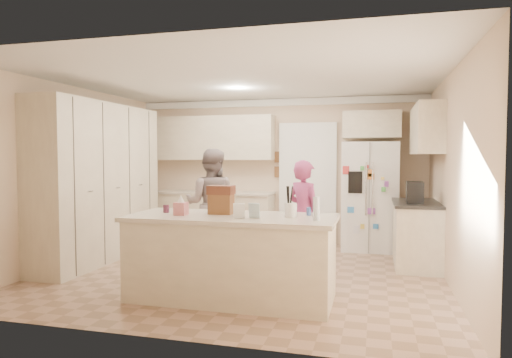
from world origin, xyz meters
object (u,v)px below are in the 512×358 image
(dollhouse_body, at_px, (221,204))
(teen_girl, at_px, (304,215))
(refrigerator, at_px, (369,196))
(coffee_maker, at_px, (415,192))
(island_base, at_px, (231,259))
(utensil_crock, at_px, (291,210))
(tissue_box, at_px, (181,209))
(teen_boy, at_px, (211,204))

(dollhouse_body, xyz_separation_m, teen_girl, (0.74, 1.35, -0.28))
(refrigerator, bearing_deg, teen_girl, -118.89)
(refrigerator, distance_m, coffee_maker, 1.35)
(island_base, distance_m, utensil_crock, 0.86)
(coffee_maker, relative_size, tissue_box, 2.14)
(island_base, height_order, teen_girl, teen_girl)
(refrigerator, relative_size, tissue_box, 12.86)
(island_base, distance_m, dollhouse_body, 0.62)
(utensil_crock, relative_size, teen_boy, 0.09)
(utensil_crock, xyz_separation_m, teen_boy, (-1.56, 1.77, -0.16))
(refrigerator, xyz_separation_m, teen_boy, (-2.34, -1.26, -0.06))
(island_base, distance_m, teen_girl, 1.59)
(refrigerator, xyz_separation_m, utensil_crock, (-0.78, -3.03, 0.10))
(island_base, bearing_deg, tissue_box, -169.70)
(dollhouse_body, bearing_deg, teen_boy, 113.77)
(dollhouse_body, bearing_deg, tissue_box, -153.43)
(island_base, bearing_deg, utensil_crock, 4.40)
(tissue_box, distance_m, teen_girl, 1.93)
(coffee_maker, xyz_separation_m, utensil_crock, (-1.40, -1.85, -0.07))
(utensil_crock, bearing_deg, coffee_maker, 52.88)
(utensil_crock, height_order, dollhouse_body, dollhouse_body)
(tissue_box, distance_m, teen_boy, 1.96)
(island_base, relative_size, teen_boy, 1.31)
(tissue_box, relative_size, teen_girl, 0.09)
(dollhouse_body, bearing_deg, refrigerator, 62.10)
(teen_boy, bearing_deg, dollhouse_body, 107.39)
(tissue_box, relative_size, dollhouse_body, 0.54)
(island_base, xyz_separation_m, tissue_box, (-0.55, -0.10, 0.56))
(refrigerator, xyz_separation_m, dollhouse_body, (-1.58, -2.98, 0.14))
(utensil_crock, distance_m, tissue_box, 1.21)
(dollhouse_body, bearing_deg, island_base, -33.69)
(refrigerator, xyz_separation_m, tissue_box, (-1.98, -3.18, 0.10))
(teen_boy, relative_size, teen_girl, 1.11)
(refrigerator, height_order, coffee_maker, refrigerator)
(coffee_maker, xyz_separation_m, island_base, (-2.05, -1.90, -0.63))
(teen_girl, bearing_deg, coffee_maker, -127.99)
(tissue_box, height_order, teen_boy, teen_boy)
(refrigerator, bearing_deg, coffee_maker, -63.94)
(refrigerator, relative_size, coffee_maker, 6.00)
(coffee_maker, xyz_separation_m, teen_boy, (-2.96, -0.08, -0.23))
(coffee_maker, bearing_deg, dollhouse_body, -140.71)
(refrigerator, distance_m, dollhouse_body, 3.38)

